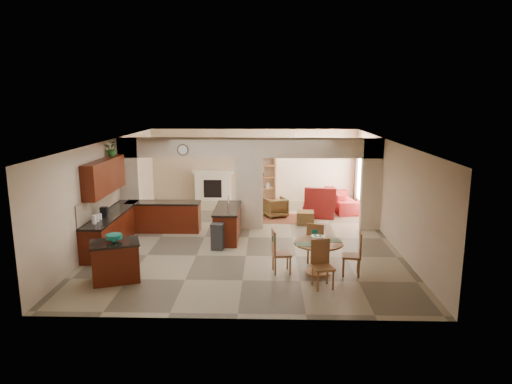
{
  "coord_description": "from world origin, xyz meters",
  "views": [
    {
      "loc": [
        0.55,
        -12.7,
        3.97
      ],
      "look_at": [
        0.21,
        0.3,
        1.29
      ],
      "focal_mm": 32.0,
      "sensor_mm": 36.0,
      "label": 1
    }
  ],
  "objects_px": {
    "kitchen_island": "(116,261)",
    "armchair": "(275,207)",
    "dining_table": "(318,253)",
    "sofa": "(343,199)"
  },
  "relations": [
    {
      "from": "kitchen_island",
      "to": "armchair",
      "type": "xyz_separation_m",
      "value": [
        3.61,
        5.67,
        -0.12
      ]
    },
    {
      "from": "sofa",
      "to": "dining_table",
      "type": "bearing_deg",
      "value": 159.2
    },
    {
      "from": "kitchen_island",
      "to": "armchair",
      "type": "bearing_deg",
      "value": 37.93
    },
    {
      "from": "kitchen_island",
      "to": "armchair",
      "type": "distance_m",
      "value": 6.72
    },
    {
      "from": "kitchen_island",
      "to": "dining_table",
      "type": "relative_size",
      "value": 1.09
    },
    {
      "from": "kitchen_island",
      "to": "sofa",
      "type": "height_order",
      "value": "kitchen_island"
    },
    {
      "from": "kitchen_island",
      "to": "sofa",
      "type": "relative_size",
      "value": 0.51
    },
    {
      "from": "armchair",
      "to": "dining_table",
      "type": "bearing_deg",
      "value": 78.14
    },
    {
      "from": "dining_table",
      "to": "sofa",
      "type": "height_order",
      "value": "dining_table"
    },
    {
      "from": "kitchen_island",
      "to": "sofa",
      "type": "xyz_separation_m",
      "value": [
        6.09,
        6.86,
        -0.1
      ]
    }
  ]
}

